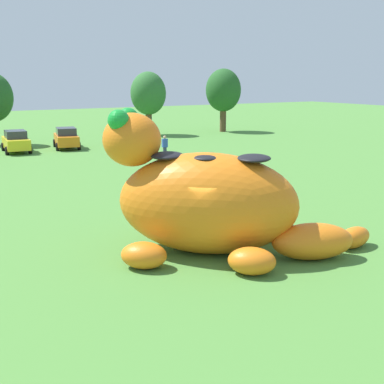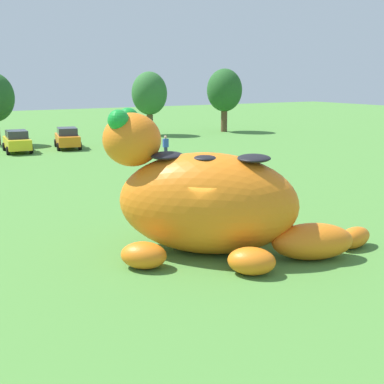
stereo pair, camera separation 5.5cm
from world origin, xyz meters
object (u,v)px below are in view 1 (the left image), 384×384
(car_orange, at_px, (66,138))
(spectator_mid_field, at_px, (125,141))
(car_yellow, at_px, (16,141))
(giant_inflatable_creature, at_px, (208,202))
(spectator_near_inflatable, at_px, (165,148))

(car_orange, distance_m, spectator_mid_field, 5.49)
(car_yellow, relative_size, car_orange, 0.97)
(car_yellow, xyz_separation_m, spectator_mid_field, (7.46, -4.12, -0.01))
(giant_inflatable_creature, height_order, car_orange, giant_inflatable_creature)
(giant_inflatable_creature, distance_m, spectator_near_inflatable, 20.12)
(car_yellow, relative_size, spectator_near_inflatable, 2.47)
(giant_inflatable_creature, bearing_deg, spectator_near_inflatable, 66.67)
(car_orange, relative_size, spectator_mid_field, 2.54)
(car_orange, bearing_deg, spectator_near_inflatable, -65.06)
(car_orange, bearing_deg, car_yellow, -177.03)
(giant_inflatable_creature, height_order, spectator_mid_field, giant_inflatable_creature)
(giant_inflatable_creature, xyz_separation_m, car_orange, (3.62, 27.77, -0.89))
(giant_inflatable_creature, distance_m, car_yellow, 27.58)
(car_yellow, distance_m, spectator_near_inflatable, 12.41)
(spectator_mid_field, bearing_deg, spectator_near_inflatable, -79.15)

